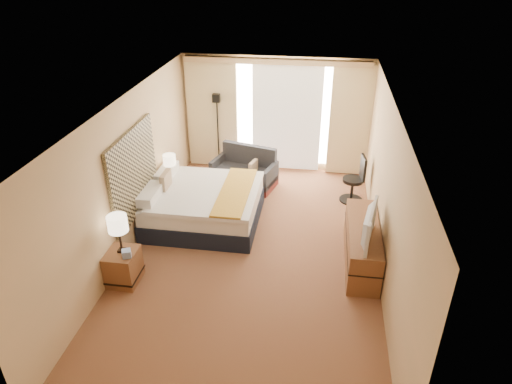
# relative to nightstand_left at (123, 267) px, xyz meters

# --- Properties ---
(floor) EXTENTS (4.20, 7.00, 0.02)m
(floor) POSITION_rel_nightstand_left_xyz_m (1.87, 1.05, -0.28)
(floor) COLOR #54181B
(floor) RESTS_ON ground
(ceiling) EXTENTS (4.20, 7.00, 0.02)m
(ceiling) POSITION_rel_nightstand_left_xyz_m (1.87, 1.05, 2.33)
(ceiling) COLOR silver
(ceiling) RESTS_ON wall_back
(wall_back) EXTENTS (4.20, 0.02, 2.60)m
(wall_back) POSITION_rel_nightstand_left_xyz_m (1.87, 4.55, 1.02)
(wall_back) COLOR tan
(wall_back) RESTS_ON ground
(wall_front) EXTENTS (4.20, 0.02, 2.60)m
(wall_front) POSITION_rel_nightstand_left_xyz_m (1.87, -2.45, 1.02)
(wall_front) COLOR tan
(wall_front) RESTS_ON ground
(wall_left) EXTENTS (0.02, 7.00, 2.60)m
(wall_left) POSITION_rel_nightstand_left_xyz_m (-0.23, 1.05, 1.02)
(wall_left) COLOR tan
(wall_left) RESTS_ON ground
(wall_right) EXTENTS (0.02, 7.00, 2.60)m
(wall_right) POSITION_rel_nightstand_left_xyz_m (3.97, 1.05, 1.02)
(wall_right) COLOR tan
(wall_right) RESTS_ON ground
(headboard) EXTENTS (0.06, 1.85, 1.50)m
(headboard) POSITION_rel_nightstand_left_xyz_m (-0.19, 1.25, 1.01)
(headboard) COLOR black
(headboard) RESTS_ON wall_left
(nightstand_left) EXTENTS (0.45, 0.52, 0.55)m
(nightstand_left) POSITION_rel_nightstand_left_xyz_m (0.00, 0.00, 0.00)
(nightstand_left) COLOR brown
(nightstand_left) RESTS_ON floor
(nightstand_right) EXTENTS (0.45, 0.52, 0.55)m
(nightstand_right) POSITION_rel_nightstand_left_xyz_m (0.00, 2.50, 0.00)
(nightstand_right) COLOR brown
(nightstand_right) RESTS_ON floor
(media_dresser) EXTENTS (0.50, 1.80, 0.70)m
(media_dresser) POSITION_rel_nightstand_left_xyz_m (3.70, 1.05, 0.07)
(media_dresser) COLOR brown
(media_dresser) RESTS_ON floor
(window) EXTENTS (2.30, 0.02, 2.30)m
(window) POSITION_rel_nightstand_left_xyz_m (2.12, 4.52, 1.04)
(window) COLOR silver
(window) RESTS_ON wall_back
(curtains) EXTENTS (4.12, 0.19, 2.56)m
(curtains) POSITION_rel_nightstand_left_xyz_m (1.87, 4.44, 1.13)
(curtains) COLOR beige
(curtains) RESTS_ON floor
(bed) EXTENTS (2.04, 1.86, 0.99)m
(bed) POSITION_rel_nightstand_left_xyz_m (0.81, 1.90, 0.09)
(bed) COLOR black
(bed) RESTS_ON floor
(loveseat) EXTENTS (1.50, 1.06, 0.84)m
(loveseat) POSITION_rel_nightstand_left_xyz_m (1.32, 3.54, 0.00)
(loveseat) COLOR maroon
(loveseat) RESTS_ON floor
(floor_lamp) EXTENTS (0.23, 0.23, 1.78)m
(floor_lamp) POSITION_rel_nightstand_left_xyz_m (0.55, 4.35, 0.98)
(floor_lamp) COLOR black
(floor_lamp) RESTS_ON floor
(desk_chair) EXTENTS (0.48, 0.48, 0.99)m
(desk_chair) POSITION_rel_nightstand_left_xyz_m (3.67, 3.16, 0.17)
(desk_chair) COLOR black
(desk_chair) RESTS_ON floor
(lamp_left) EXTENTS (0.30, 0.30, 0.63)m
(lamp_left) POSITION_rel_nightstand_left_xyz_m (0.01, 0.03, 0.77)
(lamp_left) COLOR black
(lamp_left) RESTS_ON nightstand_left
(lamp_right) EXTENTS (0.25, 0.25, 0.53)m
(lamp_right) POSITION_rel_nightstand_left_xyz_m (-0.00, 2.51, 0.68)
(lamp_right) COLOR black
(lamp_right) RESTS_ON nightstand_right
(tissue_box) EXTENTS (0.17, 0.17, 0.12)m
(tissue_box) POSITION_rel_nightstand_left_xyz_m (0.14, -0.09, 0.33)
(tissue_box) COLOR #8198C7
(tissue_box) RESTS_ON nightstand_left
(telephone) EXTENTS (0.23, 0.20, 0.08)m
(telephone) POSITION_rel_nightstand_left_xyz_m (-0.02, 2.38, 0.31)
(telephone) COLOR black
(telephone) RESTS_ON nightstand_right
(television) EXTENTS (0.31, 0.96, 0.55)m
(television) POSITION_rel_nightstand_left_xyz_m (3.65, 0.68, 0.70)
(television) COLOR black
(television) RESTS_ON media_dresser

